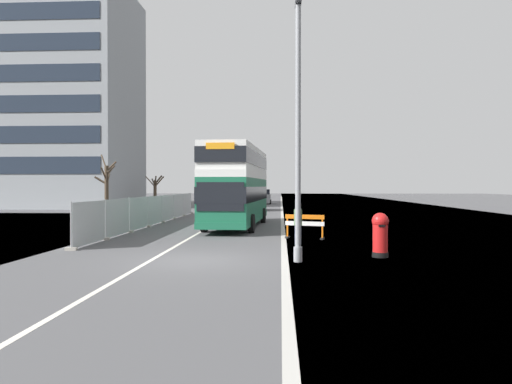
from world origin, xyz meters
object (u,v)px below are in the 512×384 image
Objects in this scene: pedestrian_at_kerb at (298,224)px; double_decker_bus at (237,185)px; roadworks_barrier at (305,223)px; car_oncoming_near at (256,201)px; car_receding_mid at (233,198)px; red_pillar_postbox at (380,233)px; lamppost_foreground at (298,138)px; car_receding_far at (264,197)px.

double_decker_bus is at bearing 111.85° from pedestrian_at_kerb.
car_oncoming_near is at bearing 98.33° from roadworks_barrier.
car_oncoming_near is 2.54× the size of pedestrian_at_kerb.
car_oncoming_near is 0.99× the size of car_receding_mid.
pedestrian_at_kerb is at bearing -83.16° from car_oncoming_near.
car_receding_mid is (-9.25, 38.88, 0.20)m from red_pillar_postbox.
car_oncoming_near reaches higher than pedestrian_at_kerb.
car_receding_mid is at bearing 101.68° from roadworks_barrier.
double_decker_bus is 7.43× the size of red_pillar_postbox.
car_receding_mid is (-6.32, 40.06, -3.04)m from lamppost_foreground.
car_receding_mid reaches higher than pedestrian_at_kerb.
red_pillar_postbox is 6.02m from roadworks_barrier.
double_decker_bus is 6.69× the size of pedestrian_at_kerb.
double_decker_bus is 13.43m from lamppost_foreground.
car_receding_far is (-3.45, 42.42, 0.23)m from roadworks_barrier.
lamppost_foreground is 2.06× the size of car_receding_far.
car_oncoming_near is (0.09, 19.03, -1.58)m from double_decker_bus.
lamppost_foreground is 49.32m from car_receding_far.
lamppost_foreground is 32.28m from car_oncoming_near.
pedestrian_at_kerb is at bearing -86.10° from car_receding_far.
red_pillar_postbox is at bearing -83.10° from car_receding_far.
car_receding_mid is (-6.89, 33.34, 0.32)m from roadworks_barrier.
car_receding_mid reaches higher than car_receding_far.
double_decker_bus reaches higher than pedestrian_at_kerb.
car_receding_mid reaches higher than roadworks_barrier.
car_oncoming_near reaches higher than roadworks_barrier.
car_oncoming_near is at bearing 101.13° from red_pillar_postbox.
double_decker_bus is 27.34m from car_receding_mid.
car_oncoming_near is at bearing 89.73° from double_decker_bus.
lamppost_foreground reaches higher than car_receding_mid.
car_oncoming_near is at bearing 96.84° from pedestrian_at_kerb.
red_pillar_postbox is at bearing -50.16° from pedestrian_at_kerb.
roadworks_barrier is 42.56m from car_receding_far.
lamppost_foreground is at bearing -86.65° from car_receding_far.
roadworks_barrier is 25.52m from car_oncoming_near.
pedestrian_at_kerb is at bearing -100.19° from roadworks_barrier.
roadworks_barrier is (-2.36, 5.54, -0.12)m from red_pillar_postbox.
car_receding_far is 2.43× the size of pedestrian_at_kerb.
double_decker_bus is at bearing -83.47° from car_receding_mid.
car_oncoming_near is 17.17m from car_receding_far.
roadworks_barrier is at bearing -85.36° from car_receding_far.
pedestrian_at_kerb is at bearing -68.15° from double_decker_bus.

